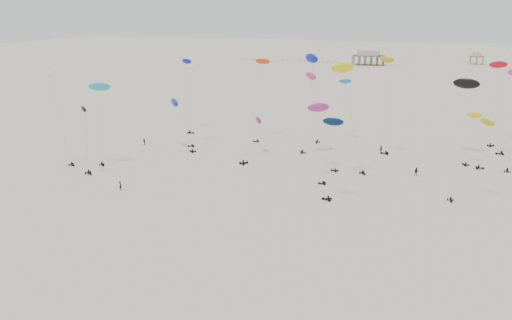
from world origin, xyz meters
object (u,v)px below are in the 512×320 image
at_px(pavilion_small, 477,59).
at_px(rig_0, 479,140).
at_px(pavilion_main, 368,59).
at_px(rig_4, 100,97).
at_px(spectator_0, 121,190).
at_px(rig_9, 386,87).

relative_size(pavilion_small, rig_0, 0.57).
distance_m(pavilion_main, rig_4, 254.32).
bearing_deg(rig_4, rig_0, 128.66).
xyz_separation_m(rig_4, spectator_0, (15.30, -16.55, -15.36)).
distance_m(pavilion_small, rig_9, 254.45).
bearing_deg(pavilion_main, spectator_0, -93.51).
bearing_deg(rig_0, spectator_0, 7.80).
bearing_deg(spectator_0, rig_0, -113.31).
distance_m(rig_4, spectator_0, 27.27).
relative_size(pavilion_main, spectator_0, 9.55).
bearing_deg(pavilion_small, pavilion_main, -156.80).
bearing_deg(rig_4, pavilion_main, -150.71).
height_order(pavilion_small, rig_4, rig_4).
relative_size(rig_9, spectator_0, 10.94).
bearing_deg(rig_9, spectator_0, 137.47).
distance_m(rig_0, rig_4, 81.93).
height_order(rig_9, spectator_0, rig_9).
xyz_separation_m(pavilion_main, pavilion_small, (70.00, 30.00, -0.74)).
height_order(rig_4, spectator_0, rig_4).
xyz_separation_m(pavilion_main, spectator_0, (-16.48, -268.62, -4.22)).
height_order(pavilion_main, rig_4, rig_4).
height_order(pavilion_main, rig_0, rig_0).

